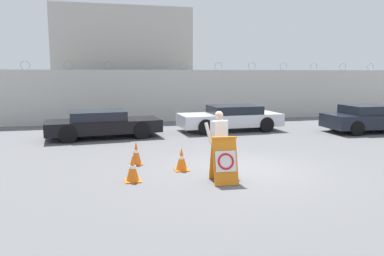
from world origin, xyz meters
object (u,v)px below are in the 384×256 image
Objects in this scene: traffic_cone_far at (133,169)px; parked_car_far_side at (370,118)px; parked_car_front_coupe at (102,124)px; parked_car_rear_sedan at (230,118)px; security_guard at (219,139)px; barricade_sign at (224,160)px; traffic_cone_near at (182,159)px; traffic_cone_mid at (136,153)px.

parked_car_far_side is at bearing 24.96° from traffic_cone_far.
parked_car_rear_sedan is at bearing -0.07° from parked_car_front_coupe.
security_guard is 0.40× the size of parked_car_far_side.
security_guard is (0.12, 0.78, 0.38)m from barricade_sign.
parked_car_far_side is at bearing -11.83° from parked_car_front_coupe.
parked_car_rear_sedan is at bearing 73.28° from barricade_sign.
barricade_sign is 2.31m from traffic_cone_far.
traffic_cone_far is 12.66m from parked_car_far_side.
traffic_cone_far is 9.08m from parked_car_rear_sedan.
parked_car_far_side is at bearing 160.74° from parked_car_rear_sedan.
traffic_cone_far is at bearing 52.77° from parked_car_rear_sedan.
traffic_cone_near is 0.98× the size of traffic_cone_far.
barricade_sign is 0.24× the size of parked_car_rear_sedan.
parked_car_front_coupe is 1.00× the size of parked_car_rear_sedan.
parked_car_far_side reaches higher than traffic_cone_mid.
parked_car_far_side is at bearing 24.58° from traffic_cone_near.
traffic_cone_far is at bearing -89.72° from parked_car_front_coupe.
parked_car_rear_sedan is (3.02, 7.21, -0.33)m from security_guard.
parked_car_front_coupe is at bearing 115.05° from barricade_sign.
traffic_cone_near is 1.54m from traffic_cone_mid.
barricade_sign is 3.10m from traffic_cone_mid.
barricade_sign is 1.66× the size of traffic_cone_mid.
traffic_cone_mid is at bearing 138.47° from traffic_cone_near.
traffic_cone_mid reaches higher than traffic_cone_far.
parked_car_front_coupe is at bearing -87.11° from security_guard.
parked_car_far_side is (6.13, -2.00, 0.01)m from parked_car_rear_sedan.
parked_car_rear_sedan is (5.06, 5.57, 0.28)m from traffic_cone_mid.
barricade_sign is 1.80× the size of traffic_cone_near.
parked_car_far_side is (11.19, 3.57, 0.29)m from traffic_cone_mid.
security_guard is at bearing 66.10° from parked_car_rear_sedan.
traffic_cone_mid is at bearing 80.93° from traffic_cone_far.
traffic_cone_mid is 1.80m from traffic_cone_far.
barricade_sign reaches higher than traffic_cone_far.
security_guard is 2.62× the size of traffic_cone_far.
security_guard is at bearing -35.10° from traffic_cone_near.
parked_car_far_side is at bearing 37.58° from barricade_sign.
parked_car_front_coupe is (-0.59, 6.87, 0.27)m from traffic_cone_far.
parked_car_front_coupe is at bearing 94.87° from traffic_cone_far.
traffic_cone_far reaches higher than traffic_cone_near.
parked_car_front_coupe is 5.94m from parked_car_rear_sedan.
traffic_cone_mid is 11.75m from parked_car_far_side.
security_guard is 7.35m from parked_car_front_coupe.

